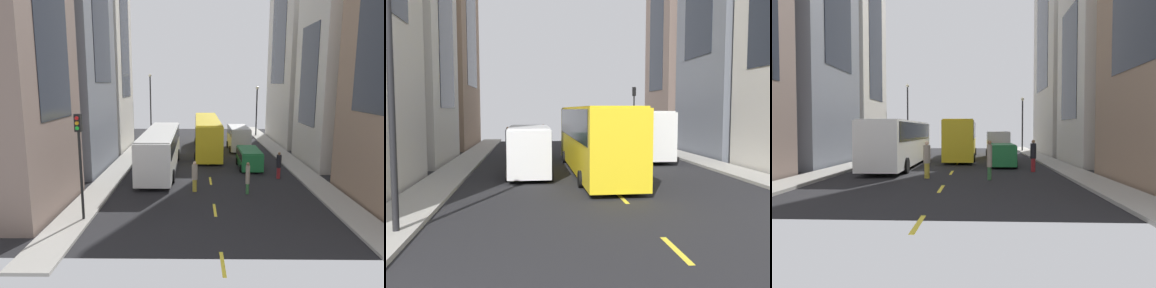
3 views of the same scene
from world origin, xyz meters
The scene contains 24 objects.
ground_plane centered at (0.00, 0.00, 0.00)m, with size 41.22×41.22×0.00m, color black.
sidewalk_west centered at (-7.65, 0.00, 0.07)m, with size 1.92×44.00×0.15m, color #9E9B93.
sidewalk_east centered at (7.65, 0.00, 0.07)m, with size 1.92×44.00×0.15m, color #9E9B93.
lane_stripe_0 centered at (0.00, -21.00, 0.01)m, with size 0.16×2.00×0.01m, color yellow.
lane_stripe_1 centered at (0.00, -15.00, 0.01)m, with size 0.16×2.00×0.01m, color yellow.
lane_stripe_2 centered at (0.00, -9.00, 0.01)m, with size 0.16×2.00×0.01m, color yellow.
lane_stripe_3 centered at (0.00, -3.00, 0.01)m, with size 0.16×2.00×0.01m, color yellow.
lane_stripe_4 centered at (0.00, 3.00, 0.01)m, with size 0.16×2.00×0.01m, color yellow.
lane_stripe_5 centered at (0.00, 9.00, 0.01)m, with size 0.16×2.00×0.01m, color yellow.
lane_stripe_6 centered at (0.00, 15.00, 0.01)m, with size 0.16×2.00×0.01m, color yellow.
lane_stripe_7 centered at (0.00, 21.00, 0.01)m, with size 0.16×2.00×0.01m, color yellow.
building_west_2 centered at (-12.48, 4.28, 12.75)m, with size 7.41×7.76×25.50m.
building_east_1 centered at (12.93, -3.14, 7.89)m, with size 8.33×8.14×15.77m.
building_east_2 centered at (13.37, 8.68, 15.94)m, with size 9.21×11.98×31.89m.
city_bus_white centered at (-4.08, -5.62, 2.01)m, with size 2.80×12.38×3.35m.
streetcar_yellow centered at (0.09, 2.39, 2.12)m, with size 2.70×13.85×3.59m.
delivery_van_white centered at (3.57, 3.26, 1.51)m, with size 2.25×5.04×2.58m.
car_green_0 centered at (3.49, -5.04, 0.99)m, with size 1.92×4.19×1.68m.
pedestrian_waiting_curb centered at (2.32, -12.03, 1.15)m, with size 0.29×0.29×2.15m.
pedestrian_crossing_near centered at (5.26, -8.28, 1.10)m, with size 0.38×0.38×2.08m.
pedestrian_crossing_mid centered at (-1.18, -11.53, 1.10)m, with size 0.39×0.39×2.09m.
traffic_light_near_corner centered at (-7.09, -16.71, 4.05)m, with size 0.32×0.44×5.59m.
streetlamp_near centered at (-7.19, 11.99, 5.14)m, with size 0.44×0.44×8.32m.
streetlamp_far centered at (7.19, 13.01, 4.27)m, with size 0.44×0.44×6.68m.
Camera 1 is at (-1.11, -33.83, 7.28)m, focal length 31.94 mm.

